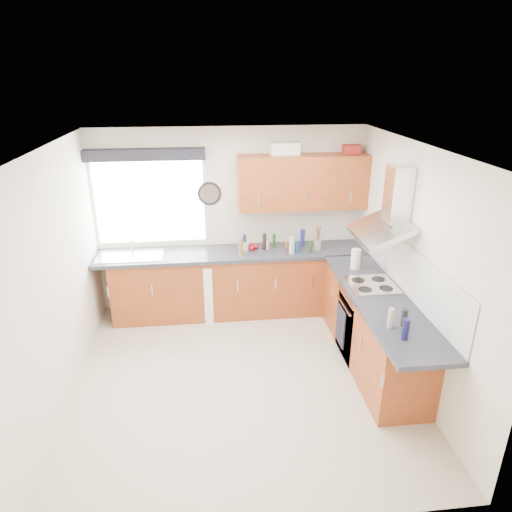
{
  "coord_description": "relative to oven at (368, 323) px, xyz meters",
  "views": [
    {
      "loc": [
        -0.31,
        -4.15,
        3.15
      ],
      "look_at": [
        0.25,
        0.85,
        1.1
      ],
      "focal_mm": 32.0,
      "sensor_mm": 36.0,
      "label": 1
    }
  ],
  "objects": [
    {
      "name": "casserole",
      "position": [
        -0.79,
        1.42,
        1.8
      ],
      "size": [
        0.39,
        0.3,
        0.15
      ],
      "primitive_type": "cube",
      "rotation": [
        0.0,
        0.0,
        0.07
      ],
      "color": "white",
      "rests_on": "upper_cabinets"
    },
    {
      "name": "wall_left",
      "position": [
        -3.3,
        -0.3,
        0.82
      ],
      "size": [
        0.02,
        3.6,
        2.5
      ],
      "primitive_type": "cube",
      "color": "silver",
      "rests_on": "ground_plane"
    },
    {
      "name": "kitchen_roll",
      "position": [
        -0.04,
        0.48,
        0.61
      ],
      "size": [
        0.14,
        0.14,
        0.25
      ],
      "primitive_type": "cylinder",
      "rotation": [
        0.0,
        0.0,
        0.22
      ],
      "color": "white",
      "rests_on": "worktop_right"
    },
    {
      "name": "worktop_right",
      "position": [
        0.0,
        -0.3,
        0.46
      ],
      "size": [
        0.62,
        2.42,
        0.05
      ],
      "primitive_type": "cube",
      "color": "#282932",
      "rests_on": "base_cab_right"
    },
    {
      "name": "worktop_back",
      "position": [
        -1.5,
        1.2,
        0.46
      ],
      "size": [
        3.6,
        0.62,
        0.05
      ],
      "primitive_type": "cube",
      "color": "#282932",
      "rests_on": "base_cab_back"
    },
    {
      "name": "jar_4",
      "position": [
        -0.47,
        1.06,
        0.56
      ],
      "size": [
        0.04,
        0.04,
        0.15
      ],
      "primitive_type": "cylinder",
      "color": "#1D4117",
      "rests_on": "worktop_back"
    },
    {
      "name": "hob_plate",
      "position": [
        0.0,
        0.0,
        0.49
      ],
      "size": [
        0.52,
        0.52,
        0.01
      ],
      "primitive_type": "cube",
      "color": "silver",
      "rests_on": "worktop_right"
    },
    {
      "name": "jar_0",
      "position": [
        -0.65,
        1.08,
        0.56
      ],
      "size": [
        0.05,
        0.05,
        0.15
      ],
      "primitive_type": "cylinder",
      "color": "navy",
      "rests_on": "worktop_back"
    },
    {
      "name": "jar_10",
      "position": [
        -1.31,
        1.23,
        0.53
      ],
      "size": [
        0.07,
        0.07,
        0.1
      ],
      "primitive_type": "cylinder",
      "color": "#AFA895",
      "rests_on": "worktop_back"
    },
    {
      "name": "jar_7",
      "position": [
        -1.32,
        1.3,
        0.59
      ],
      "size": [
        0.04,
        0.04,
        0.2
      ],
      "primitive_type": "cylinder",
      "color": "navy",
      "rests_on": "worktop_back"
    },
    {
      "name": "wall_clock",
      "position": [
        -1.77,
        1.48,
        1.21
      ],
      "size": [
        0.32,
        0.04,
        0.32
      ],
      "primitive_type": "cylinder",
      "rotation": [
        1.57,
        0.0,
        0.0
      ],
      "color": "black",
      "rests_on": "wall_back"
    },
    {
      "name": "jar_9",
      "position": [
        -1.39,
        1.06,
        0.61
      ],
      "size": [
        0.06,
        0.06,
        0.24
      ],
      "primitive_type": "cylinder",
      "color": "brown",
      "rests_on": "worktop_back"
    },
    {
      "name": "ground_plane",
      "position": [
        -1.5,
        -0.3,
        -0.42
      ],
      "size": [
        3.6,
        3.6,
        0.0
      ],
      "primitive_type": "plane",
      "color": "beige"
    },
    {
      "name": "jar_6",
      "position": [
        -0.52,
        1.31,
        0.6
      ],
      "size": [
        0.06,
        0.06,
        0.23
      ],
      "primitive_type": "cylinder",
      "color": "navy",
      "rests_on": "worktop_back"
    },
    {
      "name": "bottle_1",
      "position": [
        -0.15,
        -0.89,
        0.59
      ],
      "size": [
        0.05,
        0.05,
        0.2
      ],
      "primitive_type": "cylinder",
      "color": "#AFA995",
      "rests_on": "worktop_right"
    },
    {
      "name": "jar_2",
      "position": [
        -1.02,
        1.25,
        0.56
      ],
      "size": [
        0.06,
        0.06,
        0.14
      ],
      "primitive_type": "cylinder",
      "color": "#BEB7A2",
      "rests_on": "worktop_back"
    },
    {
      "name": "window",
      "position": [
        -2.55,
        1.49,
        1.12
      ],
      "size": [
        1.4,
        0.02,
        1.1
      ],
      "primitive_type": "cube",
      "color": "white",
      "rests_on": "wall_back"
    },
    {
      "name": "tomato_cluster",
      "position": [
        -1.23,
        1.27,
        0.52
      ],
      "size": [
        0.17,
        0.17,
        0.07
      ],
      "primitive_type": null,
      "rotation": [
        0.0,
        0.0,
        -0.06
      ],
      "color": "#A90A14",
      "rests_on": "worktop_back"
    },
    {
      "name": "oven",
      "position": [
        0.0,
        0.0,
        0.0
      ],
      "size": [
        0.56,
        0.58,
        0.85
      ],
      "primitive_type": "cube",
      "color": "black",
      "rests_on": "ground_plane"
    },
    {
      "name": "wall_right",
      "position": [
        0.3,
        -0.3,
        0.82
      ],
      "size": [
        0.02,
        3.6,
        2.5
      ],
      "primitive_type": "cube",
      "color": "silver",
      "rests_on": "ground_plane"
    },
    {
      "name": "sink",
      "position": [
        -2.83,
        1.2,
        0.52
      ],
      "size": [
        0.84,
        0.46,
        0.1
      ],
      "primitive_type": null,
      "color": "silver",
      "rests_on": "worktop_back"
    },
    {
      "name": "base_cab_back",
      "position": [
        -1.6,
        1.21,
        0.01
      ],
      "size": [
        3.0,
        0.58,
        0.86
      ],
      "primitive_type": "cube",
      "color": "brown",
      "rests_on": "ground_plane"
    },
    {
      "name": "storage_box",
      "position": [
        0.1,
        1.42,
        1.78
      ],
      "size": [
        0.24,
        0.2,
        0.1
      ],
      "primitive_type": "cube",
      "rotation": [
        0.0,
        0.0,
        -0.08
      ],
      "color": "red",
      "rests_on": "upper_cabinets"
    },
    {
      "name": "ceiling",
      "position": [
        -1.5,
        -0.3,
        2.08
      ],
      "size": [
        3.6,
        3.6,
        0.02
      ],
      "primitive_type": "cube",
      "color": "white",
      "rests_on": "wall_back"
    },
    {
      "name": "base_cab_right",
      "position": [
        0.01,
        -0.15,
        0.01
      ],
      "size": [
        0.58,
        2.1,
        0.86
      ],
      "primitive_type": "cube",
      "color": "brown",
      "rests_on": "ground_plane"
    },
    {
      "name": "wall_back",
      "position": [
        -1.5,
        1.5,
        0.82
      ],
      "size": [
        3.6,
        0.02,
        2.5
      ],
      "primitive_type": "cube",
      "color": "silver",
      "rests_on": "ground_plane"
    },
    {
      "name": "jar_3",
      "position": [
        -1.06,
        1.23,
        0.6
      ],
      "size": [
        0.05,
        0.05,
        0.22
      ],
      "primitive_type": "cylinder",
      "color": "black",
      "rests_on": "worktop_back"
    },
    {
      "name": "jar_8",
      "position": [
        -0.75,
        1.23,
        0.53
      ],
      "size": [
        0.06,
        0.06,
        0.1
      ],
      "primitive_type": "cylinder",
      "color": "brown",
      "rests_on": "worktop_back"
    },
    {
      "name": "bottle_2",
      "position": [
        -0.0,
        -0.88,
        0.57
      ],
      "size": [
        0.06,
        0.06,
        0.17
      ],
      "primitive_type": "cylinder",
      "color": "black",
      "rests_on": "worktop_right"
    },
    {
      "name": "wall_front",
      "position": [
        -1.5,
        -2.1,
        0.82
      ],
      "size": [
        3.6,
        0.02,
        2.5
      ],
      "primitive_type": "cube",
      "color": "silver",
      "rests_on": "ground_plane"
    },
    {
      "name": "jar_5",
      "position": [
        -0.92,
        1.31,
        0.58
      ],
      "size": [
        0.04,
        0.04,
        0.18
      ],
      "primitive_type": "cylinder",
      "color": "#1C4318",
      "rests_on": "worktop_back"
    },
    {
      "name": "extractor_hood",
      "position": [
        0.1,
        -0.0,
        1.34
      ],
      "size": [
        0.52,
        0.78,
        0.66
      ],
      "primitive_type": null,
      "color": "silver",
      "rests_on": "wall_right"
    },
    {
      "name": "jar_1",
      "position": [
        -0.72,
        1.05,
        0.6
      ],
      "size": [
        0.07,
        0.07,
        0.22
      ],
      "primitive_type": "cylinder",
      "color": "#BAAD9E",
      "rests_on": "worktop_back"
    },
    {
      "name": "upper_cabinets",
      "position": [
        -0.55,
        1.32,
        1.38
      ],
      "size": [
        1.7,
        0.35,
        0.7
      ],
      "primitive_type": "cube",
      "color": "brown",
      "rests_on": "wall_back"
    },
    {
      "name": "window_blind",
      "position": [
        -2.55,
        1.4,
        1.76
      ],
      "size": [
        1.5,
        0.18,
        0.14
      ],
      "primitive_type": "cube",
      "color": "black",
      "rests_on": "wall_back"
    },
    {
      "name": "base_cab_corner",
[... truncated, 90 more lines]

